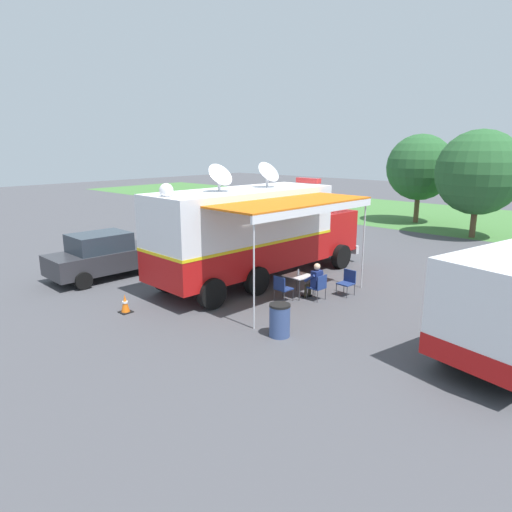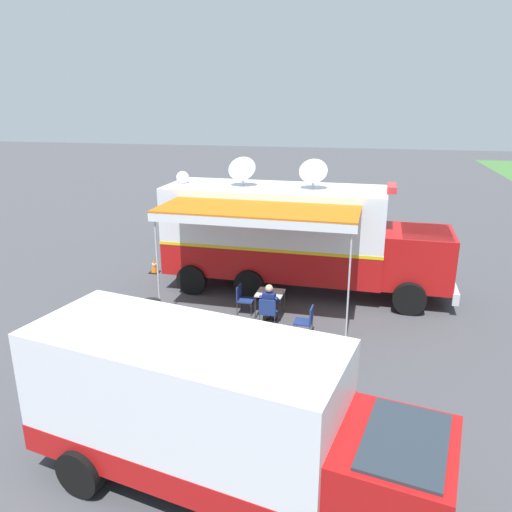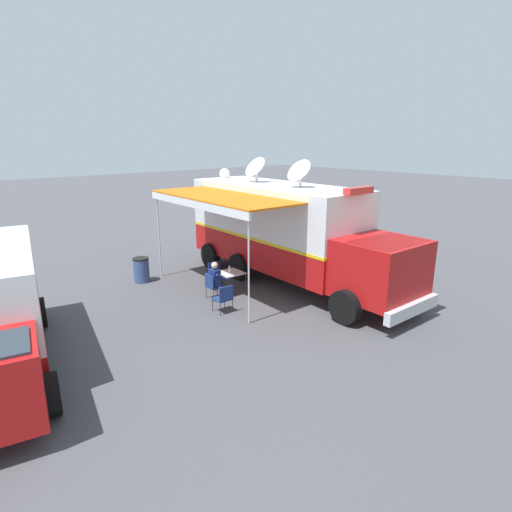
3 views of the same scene
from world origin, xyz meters
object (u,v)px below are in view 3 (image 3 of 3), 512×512
Objects in this scene: water_bottle at (230,269)px; folding_chair_beside_table at (216,273)px; command_truck at (288,230)px; car_behind_truck at (298,226)px; trash_bin at (141,270)px; folding_table at (230,274)px; folding_chair_spare_by_truck at (224,297)px; traffic_cone at (215,245)px; folding_chair_at_table at (212,284)px; seated_responder at (217,279)px.

water_bottle reaches higher than folding_chair_beside_table.
car_behind_truck is at bearing -140.55° from command_truck.
folding_table is at bearing 119.73° from trash_bin.
folding_chair_spare_by_truck reaches higher than traffic_cone.
folding_chair_at_table is at bearing 24.06° from car_behind_truck.
traffic_cone is 0.14× the size of car_behind_truck.
car_behind_truck is (-7.52, -3.45, 0.23)m from seated_responder.
trash_bin is (1.73, -3.04, -0.38)m from water_bottle.
command_truck is at bearing -167.40° from folding_chair_spare_by_truck.
water_bottle is 7.69m from car_behind_truck.
water_bottle is 0.05× the size of car_behind_truck.
trash_bin is at bearing -51.37° from folding_chair_beside_table.
car_behind_truck is (-4.02, 1.56, 0.60)m from traffic_cone.
folding_table is 5.72m from traffic_cone.
command_truck reaches higher than folding_chair_at_table.
trash_bin is at bearing -82.55° from folding_chair_spare_by_truck.
seated_responder is at bearing -7.11° from command_truck.
command_truck reaches higher than trash_bin.
car_behind_truck reaches higher than folding_chair_beside_table.
seated_responder is at bearing 10.38° from water_bottle.
folding_chair_beside_table is at bearing -123.70° from seated_responder.
command_truck is at bearing 168.73° from folding_table.
water_bottle is 0.26× the size of folding_chair_beside_table.
trash_bin reaches higher than folding_chair_beside_table.
car_behind_truck is (-7.71, -3.44, 0.37)m from folding_chair_at_table.
folding_chair_beside_table reaches higher than folding_table.
car_behind_truck is (-6.90, -2.51, 0.37)m from folding_chair_beside_table.
car_behind_truck is (-8.10, -4.59, 0.37)m from folding_chair_spare_by_truck.
seated_responder is (2.89, -0.36, -1.30)m from command_truck.
water_bottle is 1.74m from folding_chair_spare_by_truck.
car_behind_truck is at bearing -178.02° from trash_bin.
trash_bin is (0.95, -3.14, -0.06)m from folding_chair_at_table.
water_bottle is 3.52m from trash_bin.
folding_chair_at_table is 1.21m from folding_chair_spare_by_truck.
folding_chair_beside_table is at bearing 54.70° from traffic_cone.
seated_responder is at bearing -116.87° from folding_chair_spare_by_truck.
folding_table is 1.72m from folding_chair_spare_by_truck.
folding_chair_at_table is 6.22m from traffic_cone.
folding_chair_at_table is (0.79, 0.10, -0.32)m from water_bottle.
folding_chair_at_table is at bearing -2.34° from seated_responder.
folding_table is at bearing 59.48° from traffic_cone.
command_truck is 11.01× the size of folding_chair_beside_table.
folding_chair_spare_by_truck is 4.33m from trash_bin.
folding_chair_at_table is 1.50× the size of traffic_cone.
water_bottle is at bearing 25.76° from car_behind_truck.
seated_responder is at bearing 8.71° from folding_table.
folding_chair_spare_by_truck is (1.20, 2.08, 0.00)m from folding_chair_beside_table.
folding_table is at bearing 88.77° from folding_chair_beside_table.
folding_chair_spare_by_truck is at bearing 46.70° from water_bottle.
folding_chair_at_table is 1.00× the size of folding_chair_beside_table.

